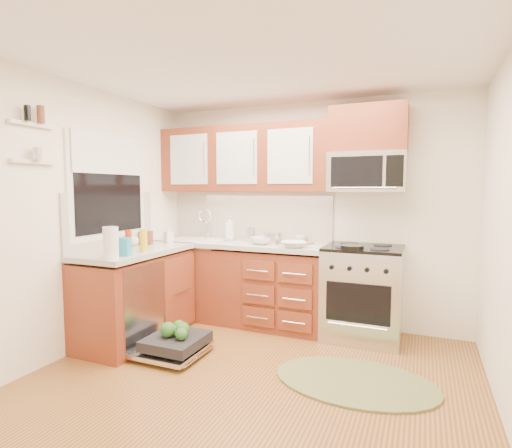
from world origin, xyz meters
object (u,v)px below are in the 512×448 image
at_px(microwave, 367,172).
at_px(bowl_a, 294,244).
at_px(skillet, 352,247).
at_px(upper_cabinets, 243,159).
at_px(range, 363,293).
at_px(dishwasher, 172,345).
at_px(cup, 301,238).
at_px(cutting_board, 299,243).
at_px(sink, 198,250).
at_px(rug, 355,381).
at_px(bowl_b, 263,241).
at_px(stock_pot, 273,238).
at_px(paper_towel_roll, 111,243).

distance_m(microwave, bowl_a, 1.05).
xyz_separation_m(microwave, skillet, (-0.08, -0.37, -0.73)).
bearing_deg(skillet, upper_cabinets, 163.46).
relative_size(upper_cabinets, range, 2.16).
distance_m(upper_cabinets, dishwasher, 2.19).
bearing_deg(range, cup, 163.14).
relative_size(microwave, cup, 6.46).
xyz_separation_m(range, cutting_board, (-0.72, 0.12, 0.46)).
relative_size(sink, skillet, 2.80).
xyz_separation_m(rug, bowl_b, (-1.16, 0.93, 0.95)).
distance_m(rug, cup, 1.76).
bearing_deg(skillet, cup, 144.16).
bearing_deg(skillet, cutting_board, 150.28).
bearing_deg(cup, stock_pot, -134.71).
xyz_separation_m(microwave, paper_towel_roll, (-1.93, -1.57, -0.63)).
xyz_separation_m(upper_cabinets, rug, (1.50, -1.15, -1.86)).
bearing_deg(cutting_board, bowl_a, -83.49).
xyz_separation_m(cutting_board, cup, (-0.01, 0.10, 0.04)).
height_order(range, microwave, microwave).
relative_size(upper_cabinets, sink, 3.31).
bearing_deg(range, paper_towel_roll, -143.08).
bearing_deg(microwave, cutting_board, -179.70).
xyz_separation_m(range, microwave, (0.00, 0.12, 1.23)).
xyz_separation_m(sink, stock_pot, (0.96, -0.01, 0.19)).
height_order(range, dishwasher, range).
bearing_deg(sink, stock_pot, -0.87).
bearing_deg(rug, dishwasher, -175.48).
relative_size(skillet, bowl_a, 0.86).
height_order(paper_towel_roll, cup, paper_towel_roll).
distance_m(skillet, bowl_a, 0.61).
xyz_separation_m(microwave, bowl_a, (-0.68, -0.30, -0.74)).
xyz_separation_m(dishwasher, cup, (0.81, 1.35, 0.87)).
distance_m(skillet, paper_towel_roll, 2.21).
relative_size(sink, cup, 5.27).
bearing_deg(paper_towel_roll, stock_pot, 55.98).
distance_m(stock_pot, cutting_board, 0.29).
bearing_deg(cutting_board, skillet, -29.72).
relative_size(rug, stock_pot, 6.06).
bearing_deg(range, skillet, -106.71).
relative_size(microwave, skillet, 3.43).
bearing_deg(bowl_b, dishwasher, -113.91).
height_order(range, stock_pot, stock_pot).
distance_m(range, rug, 1.11).
bearing_deg(upper_cabinets, bowl_a, -24.23).
bearing_deg(sink, microwave, 3.85).
height_order(cutting_board, bowl_b, bowl_b).
distance_m(sink, stock_pot, 0.98).
bearing_deg(rug, microwave, 94.66).
relative_size(stock_pot, bowl_a, 0.82).
height_order(upper_cabinets, range, upper_cabinets).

